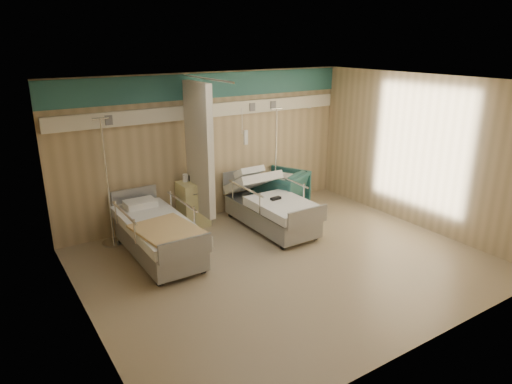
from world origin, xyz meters
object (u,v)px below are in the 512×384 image
Objects in this scene: visitor_armchair at (280,192)px; iv_stand_right at (275,190)px; bed_left at (158,239)px; bedside_cabinet at (193,204)px; bed_right at (271,212)px; iv_stand_left at (111,219)px.

visitor_armchair is 0.45× the size of iv_stand_right.
bedside_cabinet is at bearing 40.60° from bed_left.
visitor_armchair is (0.65, 0.60, 0.11)m from bed_right.
bedside_cabinet is at bearing -34.48° from visitor_armchair.
iv_stand_left is (-2.68, 0.91, 0.13)m from bed_right.
iv_stand_right is at bearing -5.87° from bedside_cabinet.
visitor_armchair reaches higher than bed_left.
bed_right is 0.89m from visitor_armchair.
iv_stand_left is (-0.48, 0.91, 0.13)m from bed_left.
iv_stand_right is (1.76, -0.18, 0.01)m from bedside_cabinet.
visitor_armchair is 3.34m from iv_stand_left.
iv_stand_left is (-3.33, 0.31, 0.02)m from visitor_armchair.
bedside_cabinet is 0.39× the size of iv_stand_left.
iv_stand_left is at bearing 179.69° from bedside_cabinet.
iv_stand_right is (-0.04, 0.12, 0.00)m from visitor_armchair.
bed_right is 0.99× the size of iv_stand_left.
bed_left is 2.54× the size of bedside_cabinet.
iv_stand_right is 3.30m from iv_stand_left.
bed_right is 2.83m from iv_stand_left.
iv_stand_left reaches higher than iv_stand_right.
bed_left is 1.03× the size of iv_stand_right.
visitor_armchair is at bearing -72.96° from iv_stand_right.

